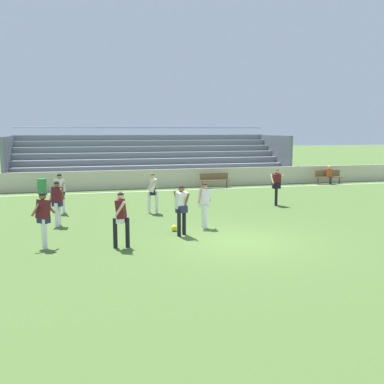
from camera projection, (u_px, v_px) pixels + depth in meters
The scene contains 17 objects.
ground_plane at pixel (240, 241), 14.31m from camera, with size 160.00×160.00×0.00m, color #4C6B30.
field_line_sideline at pixel (165, 191), 26.20m from camera, with size 44.00×0.12×0.01m, color white.
sideline_wall at pixel (160, 179), 27.45m from camera, with size 48.00×0.16×1.13m, color beige.
bleacher_stand at pixel (151, 158), 30.55m from camera, with size 18.33×5.58×3.70m.
bench_far_right at pixel (328, 176), 29.45m from camera, with size 1.80×0.40×0.90m.
bench_far_left at pixel (214, 179), 27.49m from camera, with size 1.80×0.40×0.90m.
trash_bin at pixel (42, 186), 24.87m from camera, with size 0.49×0.49×0.84m, color #2D7F3D.
spectator_seated at pixel (329, 173), 29.32m from camera, with size 0.36×0.42×1.21m.
player_white_overlapping at pixel (204, 201), 16.17m from camera, with size 0.61×0.51×1.65m.
player_white_on_ball at pixel (182, 206), 14.99m from camera, with size 0.46×0.61×1.70m.
player_white_wide_left at pixel (153, 189), 19.02m from camera, with size 0.52×0.54×1.72m.
player_dark_pressing_high at pixel (276, 183), 21.00m from camera, with size 0.49×0.57×1.73m.
player_dark_dropping_back at pixel (43, 215), 13.42m from camera, with size 0.71×0.48×1.68m.
player_dark_wide_right at pixel (57, 199), 16.46m from camera, with size 0.57×0.47×1.67m.
player_dark_challenging at pixel (121, 215), 13.42m from camera, with size 0.49×0.61×1.69m.
player_white_deep_cover at pixel (60, 190), 19.01m from camera, with size 0.48×0.73×1.69m.
soccer_ball at pixel (174, 228), 15.74m from camera, with size 0.22×0.22×0.22m, color yellow.
Camera 1 is at (-5.03, -13.11, 3.52)m, focal length 42.08 mm.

